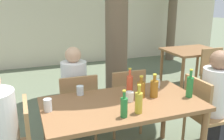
{
  "coord_description": "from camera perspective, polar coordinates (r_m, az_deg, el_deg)",
  "views": [
    {
      "loc": [
        -0.89,
        -2.1,
        1.78
      ],
      "look_at": [
        0.0,
        0.3,
        1.02
      ],
      "focal_mm": 40.0,
      "sensor_mm": 36.0,
      "label": 1
    }
  ],
  "objects": [
    {
      "name": "drinking_glass_0",
      "position": [
        2.51,
        4.08,
        -6.06
      ],
      "size": [
        0.08,
        0.08,
        0.1
      ],
      "color": "silver",
      "rests_on": "dining_table_front"
    },
    {
      "name": "cafe_building_wall",
      "position": [
        6.64,
        -12.91,
        12.94
      ],
      "size": [
        10.0,
        0.08,
        2.8
      ],
      "color": "beige",
      "rests_on": "ground_plane"
    },
    {
      "name": "patio_chair_2",
      "position": [
        3.09,
        -7.85,
        -7.85
      ],
      "size": [
        0.44,
        0.44,
        0.9
      ],
      "rotation": [
        0.0,
        0.0,
        3.14
      ],
      "color": "#A87A4C",
      "rests_on": "ground_plane"
    },
    {
      "name": "green_bottle_1",
      "position": [
        2.18,
        2.77,
        -8.38
      ],
      "size": [
        0.06,
        0.06,
        0.25
      ],
      "color": "#287A38",
      "rests_on": "dining_table_front"
    },
    {
      "name": "drinking_glass_2",
      "position": [
        2.92,
        10.32,
        -3.05
      ],
      "size": [
        0.06,
        0.06,
        0.09
      ],
      "color": "white",
      "rests_on": "dining_table_front"
    },
    {
      "name": "person_seated_1",
      "position": [
        3.25,
        23.4,
        -7.31
      ],
      "size": [
        0.56,
        0.33,
        1.21
      ],
      "rotation": [
        0.0,
        0.0,
        1.57
      ],
      "color": "#383842",
      "rests_on": "ground_plane"
    },
    {
      "name": "drinking_glass_1",
      "position": [
        2.37,
        -14.47,
        -7.78
      ],
      "size": [
        0.07,
        0.07,
        0.12
      ],
      "color": "white",
      "rests_on": "dining_table_front"
    },
    {
      "name": "amber_bottle_0",
      "position": [
        2.6,
        6.65,
        -4.35
      ],
      "size": [
        0.08,
        0.08,
        0.23
      ],
      "color": "#9E661E",
      "rests_on": "dining_table_front"
    },
    {
      "name": "person_seated_2",
      "position": [
        3.3,
        -8.78,
        -5.9
      ],
      "size": [
        0.32,
        0.56,
        1.2
      ],
      "rotation": [
        0.0,
        0.0,
        3.14
      ],
      "color": "#383842",
      "rests_on": "ground_plane"
    },
    {
      "name": "amber_bottle_3",
      "position": [
        2.63,
        9.62,
        -4.1
      ],
      "size": [
        0.08,
        0.08,
        0.25
      ],
      "color": "#9E661E",
      "rests_on": "dining_table_front"
    },
    {
      "name": "patio_chair_3",
      "position": [
        3.27,
        3.04,
        -6.32
      ],
      "size": [
        0.44,
        0.44,
        0.9
      ],
      "rotation": [
        0.0,
        0.0,
        3.14
      ],
      "color": "#A87A4C",
      "rests_on": "ground_plane"
    },
    {
      "name": "green_bottle_2",
      "position": [
        2.7,
        17.35,
        -3.58
      ],
      "size": [
        0.07,
        0.07,
        0.3
      ],
      "color": "#287A38",
      "rests_on": "dining_table_front"
    },
    {
      "name": "drinking_glass_3",
      "position": [
        2.68,
        -7.3,
        -4.65
      ],
      "size": [
        0.08,
        0.08,
        0.1
      ],
      "color": "silver",
      "rests_on": "dining_table_front"
    },
    {
      "name": "oil_cruet_4",
      "position": [
        2.25,
        6.14,
        -7.29
      ],
      "size": [
        0.07,
        0.07,
        0.27
      ],
      "color": "gold",
      "rests_on": "dining_table_front"
    },
    {
      "name": "dining_table_back",
      "position": [
        5.16,
        17.78,
        3.25
      ],
      "size": [
        1.02,
        0.84,
        0.77
      ],
      "color": "brown",
      "rests_on": "ground_plane"
    },
    {
      "name": "dining_table_front",
      "position": [
        2.53,
        2.38,
        -9.08
      ],
      "size": [
        1.57,
        0.85,
        0.77
      ],
      "color": "brown",
      "rests_on": "ground_plane"
    },
    {
      "name": "soda_bottle_5",
      "position": [
        2.62,
        4.06,
        -3.47
      ],
      "size": [
        0.07,
        0.07,
        0.3
      ],
      "color": "#DB4C2D",
      "rests_on": "dining_table_front"
    },
    {
      "name": "patio_chair_4",
      "position": [
        4.72,
        22.41,
        -0.29
      ],
      "size": [
        0.44,
        0.44,
        0.9
      ],
      "color": "#A87A4C",
      "rests_on": "ground_plane"
    },
    {
      "name": "patio_chair_1",
      "position": [
        3.11,
        20.15,
        -8.61
      ],
      "size": [
        0.44,
        0.44,
        0.9
      ],
      "rotation": [
        0.0,
        0.0,
        1.57
      ],
      "color": "#A87A4C",
      "rests_on": "ground_plane"
    }
  ]
}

